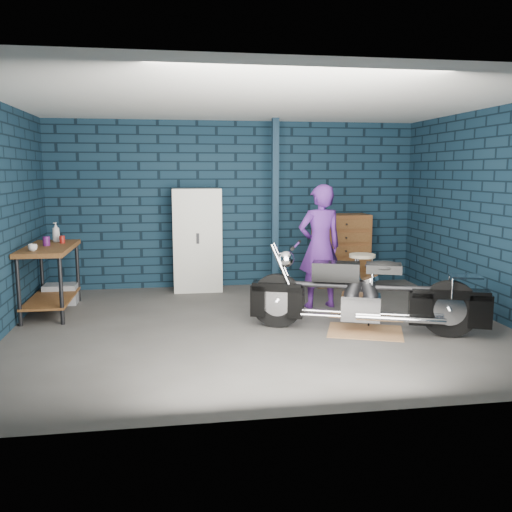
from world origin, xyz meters
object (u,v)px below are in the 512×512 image
at_px(locker, 197,240).
at_px(shop_stool, 362,277).
at_px(person, 320,247).
at_px(storage_bin, 61,294).
at_px(motorcycle, 366,289).
at_px(tool_chest, 341,250).
at_px(workbench, 51,280).

xyz_separation_m(locker, shop_stool, (2.35, -1.12, -0.47)).
height_order(locker, shop_stool, locker).
distance_m(person, storage_bin, 3.78).
bearing_deg(person, motorcycle, 93.07).
bearing_deg(locker, tool_chest, 0.00).
distance_m(motorcycle, person, 1.33).
distance_m(locker, shop_stool, 2.65).
distance_m(storage_bin, shop_stool, 4.38).
xyz_separation_m(motorcycle, shop_stool, (0.50, 1.53, -0.17)).
height_order(motorcycle, shop_stool, motorcycle).
bearing_deg(person, tool_chest, -125.50).
bearing_deg(tool_chest, storage_bin, -171.78).
bearing_deg(motorcycle, storage_bin, 172.93).
xyz_separation_m(locker, tool_chest, (2.39, 0.00, -0.22)).
distance_m(workbench, storage_bin, 0.59).
relative_size(motorcycle, shop_stool, 3.40).
bearing_deg(storage_bin, workbench, -92.29).
relative_size(workbench, motorcycle, 0.59).
distance_m(workbench, motorcycle, 4.16).
bearing_deg(workbench, tool_chest, 14.42).
relative_size(person, storage_bin, 3.73).
xyz_separation_m(storage_bin, tool_chest, (4.39, 0.63, 0.45)).
xyz_separation_m(motorcycle, person, (-0.22, 1.26, 0.34)).
relative_size(person, locker, 1.06).
height_order(locker, tool_chest, locker).
bearing_deg(tool_chest, workbench, -165.58).
height_order(person, shop_stool, person).
distance_m(motorcycle, tool_chest, 2.71).
bearing_deg(shop_stool, locker, 154.51).
height_order(person, storage_bin, person).
bearing_deg(locker, storage_bin, -162.39).
relative_size(workbench, locker, 0.86).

